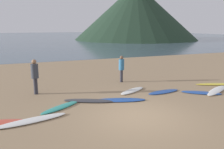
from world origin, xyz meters
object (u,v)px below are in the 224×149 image
object	(u,v)px
surfboard_4	(120,100)
surfboard_9	(218,84)
surfboard_1	(32,120)
person_1	(121,67)
person_0	(35,74)
surfboard_5	(132,91)
surfboard_8	(217,90)
surfboard_2	(61,107)
surfboard_3	(89,101)
surfboard_7	(201,93)
surfboard_6	(163,92)

from	to	relation	value
surfboard_4	surfboard_9	bearing A→B (deg)	23.76
surfboard_1	person_1	size ratio (longest dim) A/B	1.60
person_0	surfboard_5	bearing A→B (deg)	-76.87
surfboard_4	surfboard_8	bearing A→B (deg)	13.96
surfboard_5	surfboard_9	size ratio (longest dim) A/B	0.73
surfboard_2	surfboard_3	xyz separation A→B (m)	(1.35, 0.39, 0.00)
surfboard_3	person_1	xyz separation A→B (m)	(2.95, 2.98, 0.92)
surfboard_2	surfboard_8	bearing A→B (deg)	-36.72
surfboard_7	surfboard_4	bearing A→B (deg)	-150.62
surfboard_7	person_1	xyz separation A→B (m)	(-2.86, 3.82, 0.93)
surfboard_8	person_0	xyz separation A→B (m)	(-9.05, 2.98, 1.01)
surfboard_3	person_1	distance (m)	4.29
surfboard_4	surfboard_6	bearing A→B (deg)	27.33
surfboard_8	surfboard_9	xyz separation A→B (m)	(1.15, 1.05, -0.01)
surfboard_4	surfboard_7	size ratio (longest dim) A/B	1.21
surfboard_2	surfboard_6	world-z (taller)	surfboard_2
surfboard_4	surfboard_6	distance (m)	2.72
surfboard_1	surfboard_2	distance (m)	1.63
surfboard_4	surfboard_8	size ratio (longest dim) A/B	0.95
person_1	person_0	bearing A→B (deg)	108.17
surfboard_5	surfboard_7	bearing A→B (deg)	-56.53
surfboard_8	surfboard_9	distance (m)	1.56
surfboard_3	surfboard_1	bearing A→B (deg)	-124.74
surfboard_7	surfboard_9	distance (m)	2.45
surfboard_5	surfboard_2	bearing A→B (deg)	167.25
surfboard_1	surfboard_5	size ratio (longest dim) A/B	1.36
surfboard_6	surfboard_7	distance (m)	1.94
surfboard_9	person_0	size ratio (longest dim) A/B	1.48
person_1	surfboard_3	bearing A→B (deg)	144.50
surfboard_1	surfboard_7	distance (m)	8.40
surfboard_2	surfboard_6	size ratio (longest dim) A/B	1.10
surfboard_6	surfboard_7	xyz separation A→B (m)	(1.73, -0.86, 0.00)
surfboard_6	person_0	distance (m)	6.69
surfboard_8	person_0	distance (m)	9.58
surfboard_8	person_0	bearing A→B (deg)	133.46
surfboard_9	person_1	distance (m)	5.84
surfboard_6	surfboard_8	world-z (taller)	surfboard_8
surfboard_5	surfboard_6	size ratio (longest dim) A/B	1.00
surfboard_4	surfboard_9	xyz separation A→B (m)	(6.63, 0.64, 0.00)
surfboard_5	surfboard_8	bearing A→B (deg)	-50.16
surfboard_7	surfboard_8	distance (m)	1.06
surfboard_2	surfboard_7	distance (m)	7.16
surfboard_2	surfboard_3	world-z (taller)	surfboard_3
surfboard_5	person_1	distance (m)	2.39
surfboard_5	person_0	world-z (taller)	person_0
surfboard_1	surfboard_7	bearing A→B (deg)	-7.87
surfboard_2	surfboard_4	bearing A→B (deg)	-34.09
surfboard_4	surfboard_2	bearing A→B (deg)	-162.09
surfboard_2	surfboard_4	xyz separation A→B (m)	(2.73, -0.02, -0.00)
surfboard_3	surfboard_9	world-z (taller)	surfboard_3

